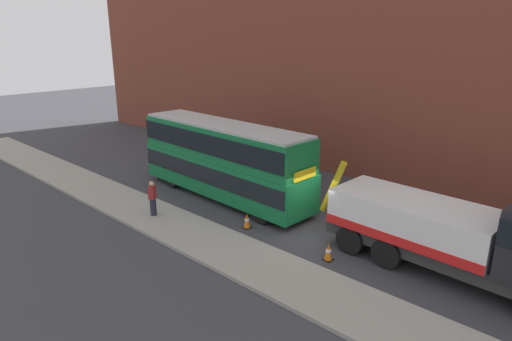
# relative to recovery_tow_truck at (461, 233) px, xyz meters

# --- Properties ---
(ground_plane) EXTENTS (120.00, 120.00, 0.00)m
(ground_plane) POSITION_rel_recovery_tow_truck_xyz_m (-5.85, -0.05, -1.76)
(ground_plane) COLOR #38383D
(near_kerb) EXTENTS (60.00, 2.80, 0.15)m
(near_kerb) POSITION_rel_recovery_tow_truck_xyz_m (-5.85, -4.25, -1.68)
(near_kerb) COLOR gray
(near_kerb) RESTS_ON ground_plane
(building_facade) EXTENTS (60.00, 1.50, 16.00)m
(building_facade) POSITION_rel_recovery_tow_truck_xyz_m (-5.85, 8.21, 6.31)
(building_facade) COLOR brown
(building_facade) RESTS_ON ground_plane
(recovery_tow_truck) EXTENTS (10.19, 2.99, 3.67)m
(recovery_tow_truck) POSITION_rel_recovery_tow_truck_xyz_m (0.00, 0.00, 0.00)
(recovery_tow_truck) COLOR #2D2D2D
(recovery_tow_truck) RESTS_ON ground_plane
(double_decker_bus) EXTENTS (11.12, 2.98, 4.06)m
(double_decker_bus) POSITION_rel_recovery_tow_truck_xyz_m (-12.22, 0.02, 0.47)
(double_decker_bus) COLOR #146B38
(double_decker_bus) RESTS_ON ground_plane
(pedestrian_onlooker) EXTENTS (0.43, 0.48, 1.71)m
(pedestrian_onlooker) POSITION_rel_recovery_tow_truck_xyz_m (-12.65, -4.25, -0.77)
(pedestrian_onlooker) COLOR #232333
(pedestrian_onlooker) RESTS_ON near_kerb
(traffic_cone_near_bus) EXTENTS (0.36, 0.36, 0.72)m
(traffic_cone_near_bus) POSITION_rel_recovery_tow_truck_xyz_m (-8.53, -2.04, -1.42)
(traffic_cone_near_bus) COLOR orange
(traffic_cone_near_bus) RESTS_ON ground_plane
(traffic_cone_midway) EXTENTS (0.36, 0.36, 0.72)m
(traffic_cone_midway) POSITION_rel_recovery_tow_truck_xyz_m (-4.13, -2.05, -1.42)
(traffic_cone_midway) COLOR orange
(traffic_cone_midway) RESTS_ON ground_plane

